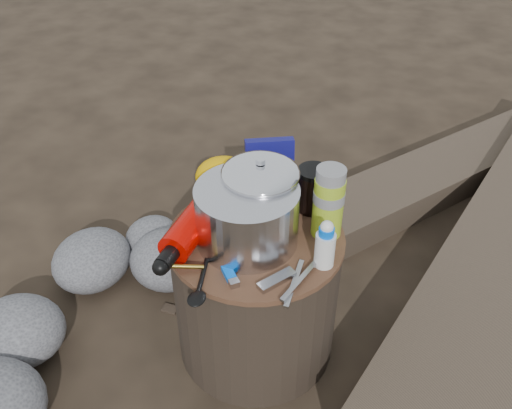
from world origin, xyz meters
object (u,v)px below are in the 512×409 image
(camping_pot, at_px, (260,195))
(thermos, at_px, (328,202))
(stump, at_px, (256,293))
(fuel_bottle, at_px, (196,221))
(travel_mug, at_px, (313,190))

(camping_pot, bearing_deg, thermos, 6.12)
(camping_pot, bearing_deg, stump, -85.86)
(fuel_bottle, bearing_deg, thermos, 22.00)
(stump, bearing_deg, travel_mug, 54.89)
(thermos, xyz_separation_m, travel_mug, (-0.05, 0.08, -0.03))
(thermos, bearing_deg, camping_pot, -173.88)
(stump, xyz_separation_m, travel_mug, (0.10, 0.15, 0.25))
(thermos, distance_m, travel_mug, 0.10)
(stump, distance_m, thermos, 0.33)
(camping_pot, relative_size, travel_mug, 1.56)
(thermos, relative_size, travel_mug, 1.56)
(camping_pot, height_order, travel_mug, camping_pot)
(thermos, bearing_deg, stump, -158.05)
(travel_mug, bearing_deg, camping_pot, -136.54)
(camping_pot, xyz_separation_m, thermos, (0.16, 0.02, 0.00))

